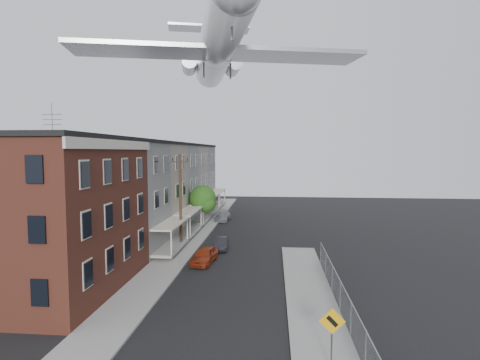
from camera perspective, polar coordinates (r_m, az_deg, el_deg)
The scene contains 19 objects.
ground at distance 19.02m, azimuth -5.53°, elevation -24.80°, with size 120.00×120.00×0.00m, color black.
sidewalk_left at distance 42.24m, azimuth -6.84°, elevation -8.23°, with size 3.00×62.00×0.12m, color gray.
sidewalk_right at distance 24.25m, azimuth 10.89°, elevation -18.01°, with size 3.00×26.00×0.12m, color gray.
curb_left at distance 41.96m, azimuth -4.88°, elevation -8.28°, with size 0.15×62.00×0.14m, color gray.
curb_right at distance 24.14m, azimuth 7.29°, elevation -18.04°, with size 0.15×26.00×0.14m, color gray.
corner_building at distance 28.09m, azimuth -27.61°, elevation -4.51°, with size 10.31×12.30×12.15m.
row_house_a at distance 36.35m, azimuth -19.44°, elevation -2.39°, with size 11.98×7.00×10.30m.
row_house_b at distance 42.77m, azimuth -15.54°, elevation -1.32°, with size 11.98×7.00×10.30m.
row_house_c at distance 49.35m, azimuth -12.67°, elevation -0.52°, with size 11.98×7.00×10.30m.
row_house_d at distance 56.04m, azimuth -10.48°, elevation 0.09°, with size 11.98×7.00×10.30m.
row_house_e at distance 62.79m, azimuth -8.76°, elevation 0.57°, with size 11.98×7.00×10.30m.
chainlink_fence at distance 23.18m, azimuth 15.03°, elevation -16.67°, with size 0.06×18.06×1.90m.
warning_sign at distance 17.15m, azimuth 13.84°, elevation -21.25°, with size 1.10×0.11×2.80m.
utility_pole at distance 35.70m, azimuth -9.07°, elevation -3.05°, with size 1.80×0.26×9.00m.
street_tree at distance 45.40m, azimuth -5.57°, elevation -2.99°, with size 3.22×3.20×5.20m.
car_near at distance 31.74m, azimuth -5.43°, elevation -11.35°, with size 1.58×3.93×1.34m, color maroon.
car_mid at distance 35.94m, azimuth -2.93°, elevation -9.64°, with size 1.17×3.36×1.11m, color black.
car_far at distance 50.35m, azimuth -2.62°, elevation -5.50°, with size 1.73×4.26×1.24m, color slate.
airplane at distance 38.97m, azimuth -3.46°, elevation 19.55°, with size 26.97×30.82×8.87m.
Camera 1 is at (3.15, -16.30, 9.27)m, focal length 28.00 mm.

